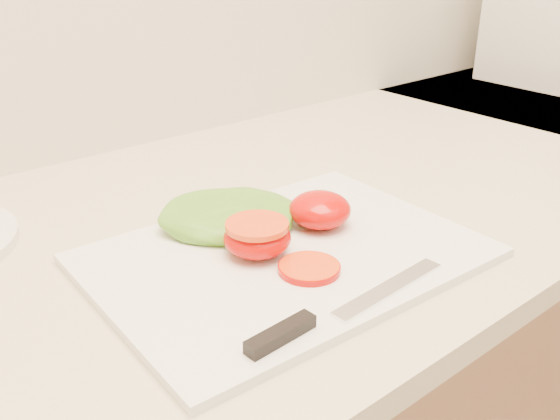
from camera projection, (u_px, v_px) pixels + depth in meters
counter at (429, 370)px, 1.21m from camera, size 3.92×0.65×0.93m
cutting_board at (286, 255)px, 0.66m from camera, size 0.41×0.31×0.01m
tomato_half_dome at (320, 210)px, 0.71m from camera, size 0.07×0.07×0.04m
tomato_half_cut at (257, 237)px, 0.65m from camera, size 0.07×0.07×0.04m
tomato_slice_0 at (309, 268)px, 0.62m from camera, size 0.06×0.06×0.01m
lettuce_leaf_0 at (230, 216)px, 0.71m from camera, size 0.19×0.18×0.03m
knife at (327, 315)px, 0.55m from camera, size 0.24×0.03×0.01m
appliance at (558, 13)px, 1.35m from camera, size 0.20×0.25×0.30m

